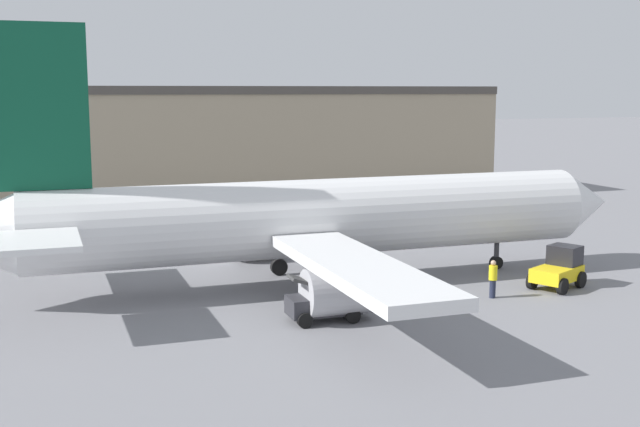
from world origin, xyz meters
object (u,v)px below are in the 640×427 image
airplane (301,219)px  baggage_tug (559,269)px  ground_crew_worker (493,278)px  belt_loader_truck (329,297)px

airplane → baggage_tug: 13.26m
ground_crew_worker → baggage_tug: size_ratio=0.55×
airplane → baggage_tug: airplane is taller
airplane → ground_crew_worker: (7.74, -5.63, -2.46)m
airplane → ground_crew_worker: size_ratio=19.82×
airplane → baggage_tug: (12.01, -5.05, -2.47)m
baggage_tug → belt_loader_truck: (-13.00, -1.35, 0.09)m
ground_crew_worker → baggage_tug: 4.31m
baggage_tug → belt_loader_truck: size_ratio=1.07×
airplane → belt_loader_truck: airplane is taller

